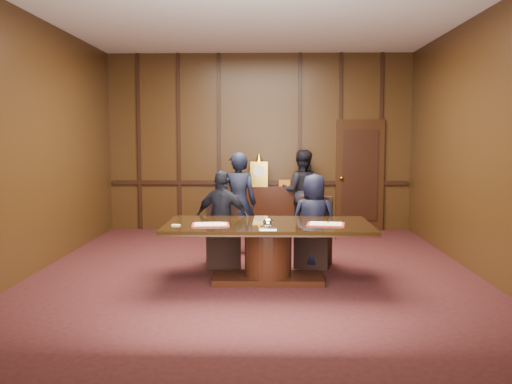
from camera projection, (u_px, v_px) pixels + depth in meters
room at (260, 146)px, 7.43m from camera, size 7.00×7.04×3.50m
sideboard at (259, 207)px, 10.66m from camera, size 1.60×0.45×1.54m
conference_table at (268, 242)px, 6.92m from camera, size 2.62×1.32×0.76m
folder_left at (211, 225)px, 6.72m from camera, size 0.49×0.38×0.02m
folder_right at (326, 224)px, 6.76m from camera, size 0.50×0.39×0.02m
inkstand at (268, 224)px, 6.44m from camera, size 0.20×0.14×0.12m
notepad at (176, 225)px, 6.68m from camera, size 0.11×0.09×0.01m
chair_left at (223, 245)px, 7.82m from camera, size 0.54×0.54×0.99m
chair_right at (314, 246)px, 7.79m from camera, size 0.58×0.58×0.99m
signatory_left at (223, 219)px, 7.71m from camera, size 0.87×0.53×1.39m
signatory_right at (314, 221)px, 7.68m from camera, size 0.74×0.57×1.34m
witness_left at (238, 203)px, 8.58m from camera, size 0.61×0.41×1.62m
witness_right at (302, 192)px, 10.45m from camera, size 0.83×0.67×1.61m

